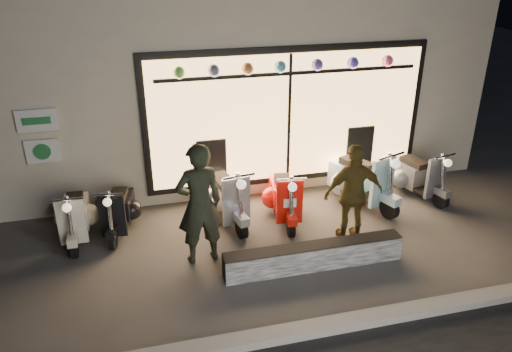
{
  "coord_description": "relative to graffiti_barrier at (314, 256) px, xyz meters",
  "views": [
    {
      "loc": [
        -2.01,
        -6.61,
        4.49
      ],
      "look_at": [
        -0.18,
        0.6,
        1.05
      ],
      "focal_mm": 35.0,
      "sensor_mm": 36.0,
      "label": 1
    }
  ],
  "objects": [
    {
      "name": "ground",
      "position": [
        -0.41,
        0.65,
        -0.2
      ],
      "size": [
        40.0,
        40.0,
        0.0
      ],
      "primitive_type": "plane",
      "color": "#383533",
      "rests_on": "ground"
    },
    {
      "name": "kerb",
      "position": [
        -0.41,
        -1.35,
        -0.14
      ],
      "size": [
        40.0,
        0.25,
        0.12
      ],
      "primitive_type": "cube",
      "color": "slate",
      "rests_on": "ground"
    },
    {
      "name": "shop_building",
      "position": [
        -0.41,
        5.63,
        1.9
      ],
      "size": [
        10.2,
        6.23,
        4.2
      ],
      "color": "beige",
      "rests_on": "ground"
    },
    {
      "name": "graffiti_barrier",
      "position": [
        0.0,
        0.0,
        0.0
      ],
      "size": [
        2.79,
        0.28,
        0.4
      ],
      "primitive_type": "cube",
      "color": "black",
      "rests_on": "ground"
    },
    {
      "name": "scooter_silver",
      "position": [
        -1.01,
        1.88,
        0.23
      ],
      "size": [
        0.65,
        1.52,
        1.08
      ],
      "rotation": [
        0.0,
        0.0,
        0.18
      ],
      "color": "black",
      "rests_on": "ground"
    },
    {
      "name": "scooter_red",
      "position": [
        0.04,
        1.67,
        0.2
      ],
      "size": [
        0.56,
        1.41,
        1.0
      ],
      "rotation": [
        0.0,
        0.0,
        -0.13
      ],
      "color": "black",
      "rests_on": "ground"
    },
    {
      "name": "scooter_black",
      "position": [
        -2.85,
        1.95,
        0.17
      ],
      "size": [
        0.58,
        1.31,
        0.93
      ],
      "rotation": [
        0.0,
        0.0,
        -0.19
      ],
      "color": "black",
      "rests_on": "ground"
    },
    {
      "name": "scooter_cream",
      "position": [
        -3.56,
        1.89,
        0.19
      ],
      "size": [
        0.43,
        1.33,
        0.96
      ],
      "rotation": [
        0.0,
        0.0,
        -0.01
      ],
      "color": "black",
      "rests_on": "ground"
    },
    {
      "name": "scooter_blue",
      "position": [
        1.57,
        1.89,
        0.27
      ],
      "size": [
        0.88,
        1.61,
        1.16
      ],
      "rotation": [
        0.0,
        0.0,
        0.34
      ],
      "color": "black",
      "rests_on": "ground"
    },
    {
      "name": "scooter_grey",
      "position": [
        2.8,
        1.92,
        0.2
      ],
      "size": [
        0.67,
        1.4,
        1.0
      ],
      "rotation": [
        0.0,
        0.0,
        0.24
      ],
      "color": "black",
      "rests_on": "ground"
    },
    {
      "name": "man",
      "position": [
        -1.62,
        0.64,
        0.77
      ],
      "size": [
        0.76,
        0.55,
        1.95
      ],
      "primitive_type": "imported",
      "rotation": [
        0.0,
        0.0,
        3.27
      ],
      "color": "black",
      "rests_on": "ground"
    },
    {
      "name": "woman",
      "position": [
        0.89,
        0.65,
        0.64
      ],
      "size": [
        1.0,
        0.46,
        1.68
      ],
      "primitive_type": "imported",
      "rotation": [
        0.0,
        0.0,
        3.09
      ],
      "color": "#53421A",
      "rests_on": "ground"
    }
  ]
}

